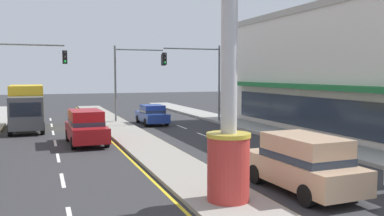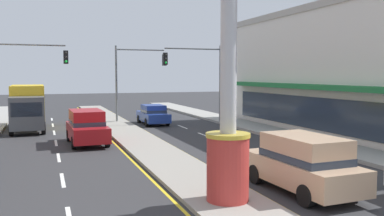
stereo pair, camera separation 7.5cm
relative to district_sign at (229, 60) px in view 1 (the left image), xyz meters
name	(u,v)px [view 1 (the left image)]	position (x,y,z in m)	size (l,w,h in m)	color
median_strip	(134,138)	(0.00, 13.51, -4.24)	(2.48, 52.00, 0.14)	gray
sidewalk_right	(282,134)	(9.14, 11.51, -4.22)	(2.60, 60.00, 0.18)	#9E9B93
lane_markings	(139,142)	(0.00, 12.16, -4.31)	(9.22, 52.00, 0.01)	silver
district_sign	(229,60)	(0.00, 0.00, 0.00)	(6.45, 1.33, 8.44)	#B7332D
storefront_right	(362,70)	(14.97, 11.08, -0.13)	(9.57, 22.51, 8.36)	silver
traffic_light_left_side	(21,69)	(-6.48, 19.01, -0.07)	(4.86, 0.46, 6.20)	slate
traffic_light_right_side	(199,70)	(6.48, 19.36, -0.07)	(4.86, 0.46, 6.20)	slate
traffic_light_median_far	(134,71)	(1.87, 22.12, -0.12)	(4.20, 0.46, 6.20)	slate
box_truck_near_right_lane	(27,106)	(-6.22, 20.13, -2.62)	(2.32, 6.93, 3.12)	#4C5156
sedan_far_right_lane	(152,114)	(2.89, 20.26, -3.53)	(1.85, 4.30, 1.53)	navy
suv_near_left_lane	(86,127)	(-2.89, 12.59, -3.33)	(2.08, 4.66, 1.90)	maroon
suv_far_left_oncoming	(303,163)	(2.89, 0.40, -3.33)	(2.12, 4.68, 1.90)	tan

